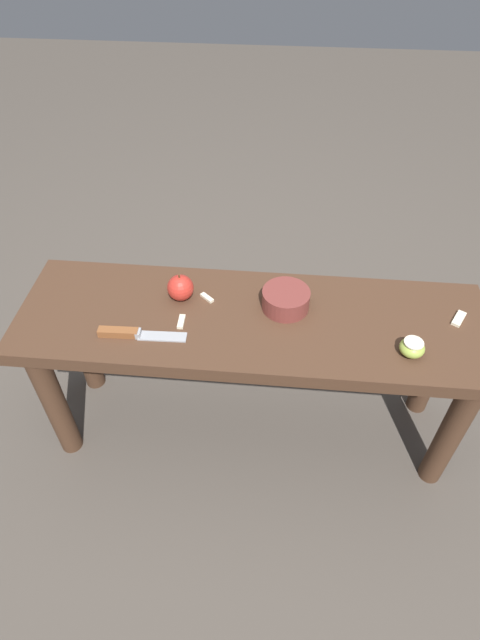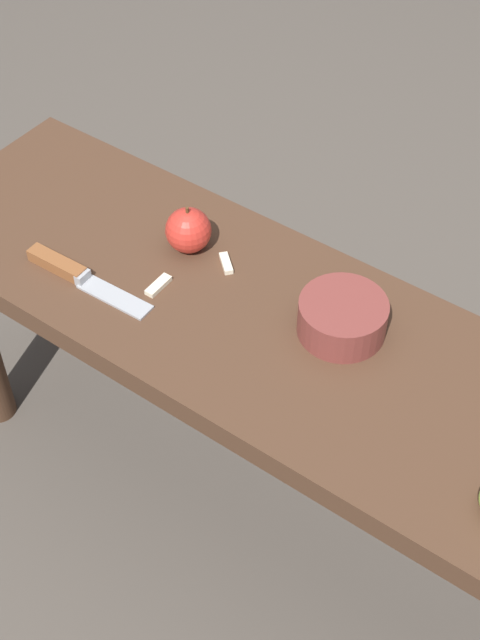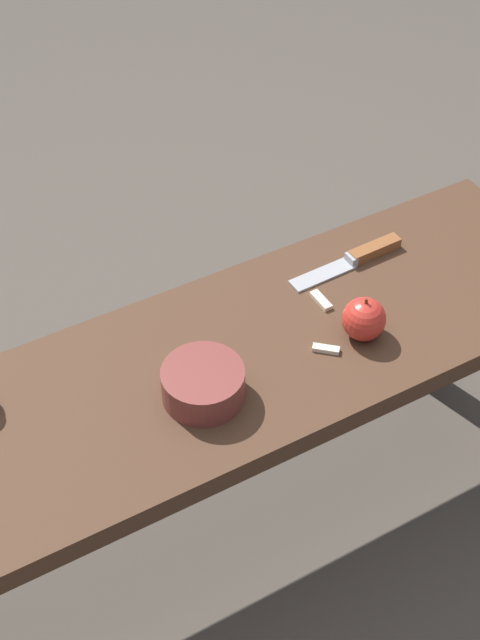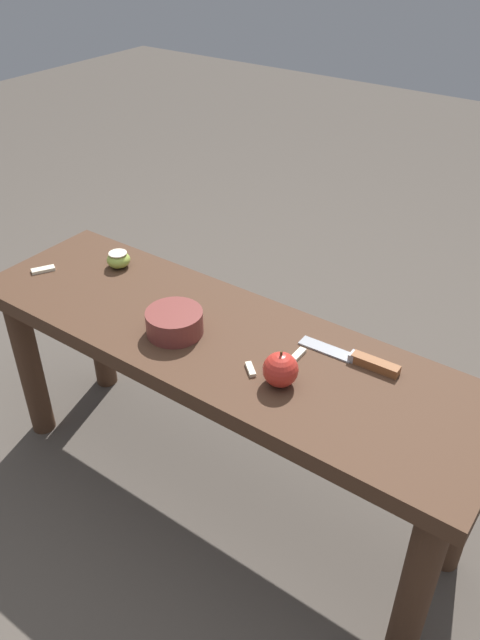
# 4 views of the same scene
# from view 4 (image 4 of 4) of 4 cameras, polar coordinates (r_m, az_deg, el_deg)

# --- Properties ---
(ground_plane) EXTENTS (8.00, 8.00, 0.00)m
(ground_plane) POSITION_cam_4_polar(r_m,az_deg,el_deg) (1.71, -1.64, -14.92)
(ground_plane) COLOR #4C443D
(wooden_bench) EXTENTS (1.24, 0.38, 0.50)m
(wooden_bench) POSITION_cam_4_polar(r_m,az_deg,el_deg) (1.43, -1.90, -4.38)
(wooden_bench) COLOR #472D1E
(wooden_bench) RESTS_ON ground_plane
(knife) EXTENTS (0.22, 0.04, 0.02)m
(knife) POSITION_cam_4_polar(r_m,az_deg,el_deg) (1.31, 11.12, -3.63)
(knife) COLOR #9EA0A5
(knife) RESTS_ON wooden_bench
(apple_whole) EXTENTS (0.07, 0.07, 0.08)m
(apple_whole) POSITION_cam_4_polar(r_m,az_deg,el_deg) (1.22, 3.72, -4.55)
(apple_whole) COLOR red
(apple_whole) RESTS_ON wooden_bench
(apple_cut) EXTENTS (0.06, 0.06, 0.04)m
(apple_cut) POSITION_cam_4_polar(r_m,az_deg,el_deg) (1.64, -11.05, 5.46)
(apple_cut) COLOR #9EB747
(apple_cut) RESTS_ON wooden_bench
(apple_slice_near_knife) EXTENTS (0.05, 0.06, 0.01)m
(apple_slice_near_knife) POSITION_cam_4_polar(r_m,az_deg,el_deg) (1.68, -17.56, 4.42)
(apple_slice_near_knife) COLOR beige
(apple_slice_near_knife) RESTS_ON wooden_bench
(apple_slice_center) EXTENTS (0.04, 0.04, 0.01)m
(apple_slice_center) POSITION_cam_4_polar(r_m,az_deg,el_deg) (1.27, 0.97, -4.53)
(apple_slice_center) COLOR beige
(apple_slice_center) RESTS_ON wooden_bench
(apple_slice_near_bowl) EXTENTS (0.02, 0.05, 0.01)m
(apple_slice_near_bowl) POSITION_cam_4_polar(r_m,az_deg,el_deg) (1.31, 5.31, -3.18)
(apple_slice_near_bowl) COLOR beige
(apple_slice_near_bowl) RESTS_ON wooden_bench
(bowl) EXTENTS (0.13, 0.13, 0.05)m
(bowl) POSITION_cam_4_polar(r_m,az_deg,el_deg) (1.37, -6.00, -0.21)
(bowl) COLOR brown
(bowl) RESTS_ON wooden_bench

